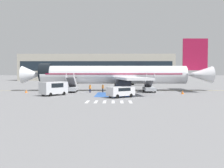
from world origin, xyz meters
TOP-DOWN VIEW (x-y plane):
  - ground_plane at (0.00, 0.00)m, footprint 600.00×600.00m
  - apron_leadline_yellow at (-1.90, -0.48)m, footprint 76.19×1.78m
  - apron_stand_patch_blue at (-1.90, -10.82)m, footprint 6.58×10.36m
  - apron_walkway_bar_0 at (-5.50, -22.78)m, footprint 0.44×3.60m
  - apron_walkway_bar_1 at (-4.30, -22.78)m, footprint 0.44×3.60m
  - apron_walkway_bar_2 at (-3.10, -22.78)m, footprint 0.44×3.60m
  - apron_walkway_bar_3 at (-1.90, -22.78)m, footprint 0.44×3.60m
  - apron_walkway_bar_4 at (-0.70, -22.78)m, footprint 0.44×3.60m
  - apron_walkway_bar_5 at (0.50, -22.78)m, footprint 0.44×3.60m
  - airliner at (-1.24, -0.46)m, footprint 42.61×32.31m
  - boarding_stairs_forward at (-10.66, -5.20)m, footprint 2.30×5.27m
  - boarding_stairs_aft at (5.44, -4.86)m, footprint 2.30×5.27m
  - fuel_tanker at (4.97, 24.87)m, footprint 10.37×3.41m
  - service_van_0 at (-0.72, -16.50)m, footprint 4.82×4.34m
  - service_van_1 at (-12.53, -12.94)m, footprint 4.61×5.21m
  - ground_crew_0 at (-6.66, -6.71)m, footprint 0.43×0.48m
  - ground_crew_1 at (-4.15, -5.39)m, footprint 0.46×0.47m
  - traffic_cone_0 at (-19.63, -6.49)m, footprint 0.57×0.57m
  - traffic_cone_1 at (11.14, -9.55)m, footprint 0.58×0.58m
  - terminal_building at (-10.88, 73.58)m, footprint 76.86×12.10m

SIDE VIEW (x-z plane):
  - ground_plane at x=0.00m, z-range 0.00..0.00m
  - apron_leadline_yellow at x=-1.90m, z-range 0.00..0.01m
  - apron_stand_patch_blue at x=-1.90m, z-range 0.00..0.01m
  - apron_walkway_bar_0 at x=-5.50m, z-range 0.00..0.01m
  - apron_walkway_bar_1 at x=-4.30m, z-range 0.00..0.01m
  - apron_walkway_bar_2 at x=-3.10m, z-range 0.00..0.01m
  - apron_walkway_bar_3 at x=-1.90m, z-range 0.00..0.01m
  - apron_walkway_bar_4 at x=-0.70m, z-range 0.00..0.01m
  - apron_walkway_bar_5 at x=0.50m, z-range 0.00..0.01m
  - traffic_cone_0 at x=-19.63m, z-range 0.00..0.63m
  - traffic_cone_1 at x=11.14m, z-range 0.00..0.64m
  - ground_crew_1 at x=-4.15m, z-range 0.12..1.75m
  - boarding_stairs_aft at x=5.44m, z-range -0.95..2.88m
  - ground_crew_0 at x=-6.66m, z-range 0.13..1.82m
  - boarding_stairs_forward at x=-10.66m, z-range -0.99..2.95m
  - service_van_0 at x=-0.72m, z-range 0.20..1.96m
  - service_van_1 at x=-12.53m, z-range 0.22..2.64m
  - fuel_tanker at x=4.97m, z-range 0.02..3.49m
  - airliner at x=-1.24m, z-range -2.28..9.36m
  - terminal_building at x=-10.88m, z-range 0.00..13.09m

